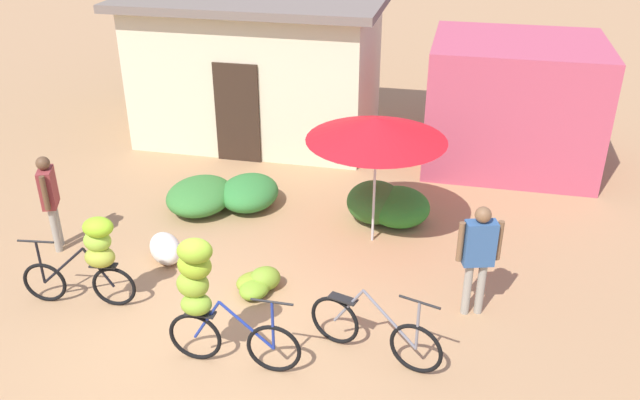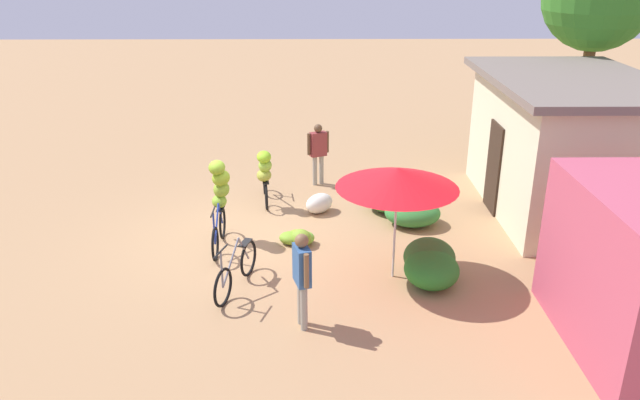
% 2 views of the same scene
% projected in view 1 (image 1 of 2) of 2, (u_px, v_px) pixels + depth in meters
% --- Properties ---
extents(ground_plane, '(60.00, 60.00, 0.00)m').
position_uv_depth(ground_plane, '(212.00, 342.00, 8.41)').
color(ground_plane, '#AB8156').
extents(building_low, '(5.29, 3.49, 3.02)m').
position_uv_depth(building_low, '(259.00, 66.00, 14.14)').
color(building_low, beige).
rests_on(building_low, ground).
extents(shop_pink, '(3.20, 2.80, 2.44)m').
position_uv_depth(shop_pink, '(513.00, 103.00, 12.96)').
color(shop_pink, '#BD4A61').
rests_on(shop_pink, ground).
extents(hedge_bush_front_left, '(1.12, 1.34, 0.52)m').
position_uv_depth(hedge_bush_front_left, '(200.00, 196.00, 11.50)').
color(hedge_bush_front_left, '#397D33').
rests_on(hedge_bush_front_left, ground).
extents(hedge_bush_front_right, '(1.01, 1.20, 0.54)m').
position_uv_depth(hedge_bush_front_right, '(249.00, 193.00, 11.59)').
color(hedge_bush_front_right, '#327E36').
rests_on(hedge_bush_front_right, ground).
extents(hedge_bush_mid, '(0.95, 0.94, 0.69)m').
position_uv_depth(hedge_bush_mid, '(375.00, 202.00, 11.10)').
color(hedge_bush_mid, '#346929').
rests_on(hedge_bush_mid, ground).
extents(hedge_bush_by_door, '(1.04, 0.96, 0.63)m').
position_uv_depth(hedge_bush_by_door, '(398.00, 207.00, 11.01)').
color(hedge_bush_by_door, '#2B7827').
rests_on(hedge_bush_by_door, ground).
extents(market_umbrella, '(2.12, 2.12, 2.08)m').
position_uv_depth(market_umbrella, '(377.00, 129.00, 9.81)').
color(market_umbrella, beige).
rests_on(market_umbrella, ground).
extents(bicycle_leftmost, '(1.58, 0.36, 1.36)m').
position_uv_depth(bicycle_leftmost, '(93.00, 254.00, 8.75)').
color(bicycle_leftmost, black).
rests_on(bicycle_leftmost, ground).
extents(bicycle_near_pile, '(1.65, 0.46, 1.71)m').
position_uv_depth(bicycle_near_pile, '(204.00, 291.00, 7.64)').
color(bicycle_near_pile, black).
rests_on(bicycle_near_pile, ground).
extents(bicycle_center_loaded, '(1.69, 0.57, 1.01)m').
position_uv_depth(bicycle_center_loaded, '(374.00, 332.00, 8.01)').
color(bicycle_center_loaded, black).
rests_on(bicycle_center_loaded, ground).
extents(banana_pile_on_ground, '(0.77, 0.82, 0.34)m').
position_uv_depth(banana_pile_on_ground, '(259.00, 282.00, 9.37)').
color(banana_pile_on_ground, '#74BD37').
rests_on(banana_pile_on_ground, ground).
extents(produce_sack, '(0.80, 0.81, 0.44)m').
position_uv_depth(produce_sack, '(166.00, 249.00, 10.01)').
color(produce_sack, silver).
rests_on(produce_sack, ground).
extents(person_vendor, '(0.56, 0.30, 1.60)m').
position_uv_depth(person_vendor, '(479.00, 250.00, 8.52)').
color(person_vendor, gray).
rests_on(person_vendor, ground).
extents(person_bystander, '(0.34, 0.54, 1.56)m').
position_uv_depth(person_bystander, '(49.00, 194.00, 10.02)').
color(person_bystander, gray).
rests_on(person_bystander, ground).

